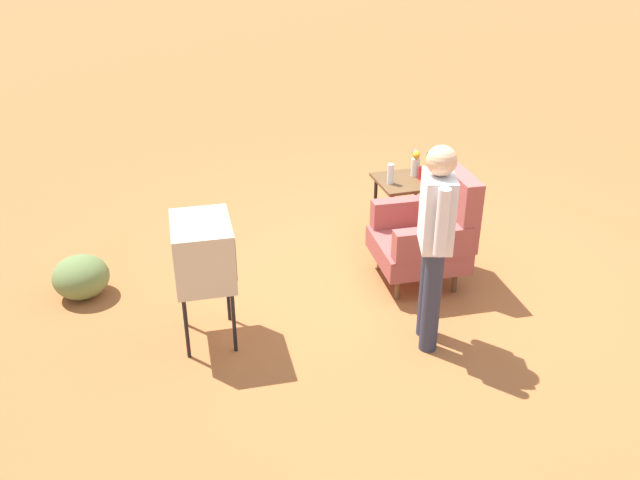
% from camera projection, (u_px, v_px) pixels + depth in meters
% --- Properties ---
extents(ground_plane, '(60.00, 60.00, 0.00)m').
position_uv_depth(ground_plane, '(407.00, 283.00, 6.18)').
color(ground_plane, '#AD6033').
extents(armchair, '(0.82, 0.82, 1.06)m').
position_uv_depth(armchair, '(430.00, 231.00, 6.03)').
color(armchair, brown).
rests_on(armchair, ground).
extents(side_table, '(0.56, 0.56, 0.67)m').
position_uv_depth(side_table, '(405.00, 190.00, 6.69)').
color(side_table, black).
rests_on(side_table, ground).
extents(tv_on_stand, '(0.62, 0.48, 1.03)m').
position_uv_depth(tv_on_stand, '(203.00, 252.00, 5.08)').
color(tv_on_stand, black).
rests_on(tv_on_stand, ground).
extents(person_standing, '(0.55, 0.32, 1.64)m').
position_uv_depth(person_standing, '(435.00, 236.00, 4.97)').
color(person_standing, '#2D3347').
rests_on(person_standing, ground).
extents(bottle_short_clear, '(0.06, 0.06, 0.20)m').
position_uv_depth(bottle_short_clear, '(390.00, 174.00, 6.52)').
color(bottle_short_clear, silver).
rests_on(bottle_short_clear, side_table).
extents(bottle_wine_green, '(0.07, 0.07, 0.32)m').
position_uv_depth(bottle_wine_green, '(429.00, 168.00, 6.49)').
color(bottle_wine_green, '#1E5623').
rests_on(bottle_wine_green, side_table).
extents(soda_can_red, '(0.07, 0.07, 0.12)m').
position_uv_depth(soda_can_red, '(422.00, 173.00, 6.64)').
color(soda_can_red, red).
rests_on(soda_can_red, side_table).
extents(flower_vase, '(0.15, 0.10, 0.27)m').
position_uv_depth(flower_vase, '(416.00, 162.00, 6.68)').
color(flower_vase, silver).
rests_on(flower_vase, side_table).
extents(shrub_mid, '(0.49, 0.49, 0.38)m').
position_uv_depth(shrub_mid, '(81.00, 277.00, 5.92)').
color(shrub_mid, olive).
rests_on(shrub_mid, ground).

